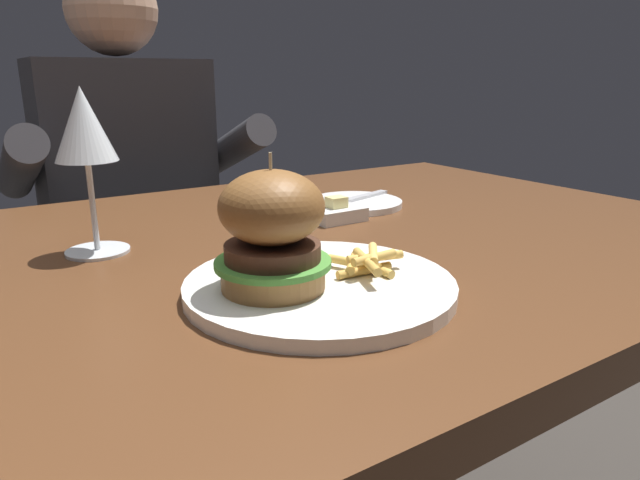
{
  "coord_description": "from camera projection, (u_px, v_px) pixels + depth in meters",
  "views": [
    {
      "loc": [
        -0.25,
        -0.62,
        0.95
      ],
      "look_at": [
        0.06,
        -0.15,
        0.78
      ],
      "focal_mm": 32.0,
      "sensor_mm": 36.0,
      "label": 1
    }
  ],
  "objects": [
    {
      "name": "burger_sandwich",
      "position": [
        272.0,
        230.0,
        0.53
      ],
      "size": [
        0.11,
        0.11,
        0.13
      ],
      "color": "#9E6B38",
      "rests_on": "main_plate"
    },
    {
      "name": "bread_plate",
      "position": [
        355.0,
        203.0,
        0.94
      ],
      "size": [
        0.15,
        0.15,
        0.01
      ],
      "primitive_type": "cylinder",
      "color": "white",
      "rests_on": "dining_table"
    },
    {
      "name": "dining_table",
      "position": [
        218.0,
        318.0,
        0.71
      ],
      "size": [
        1.46,
        0.82,
        0.74
      ],
      "color": "#56331C",
      "rests_on": "ground"
    },
    {
      "name": "butter_dish",
      "position": [
        336.0,
        213.0,
        0.84
      ],
      "size": [
        0.08,
        0.06,
        0.04
      ],
      "color": "white",
      "rests_on": "dining_table"
    },
    {
      "name": "main_plate",
      "position": [
        320.0,
        286.0,
        0.57
      ],
      "size": [
        0.27,
        0.27,
        0.01
      ],
      "primitive_type": "cylinder",
      "color": "white",
      "rests_on": "dining_table"
    },
    {
      "name": "fries_pile",
      "position": [
        367.0,
        262.0,
        0.58
      ],
      "size": [
        0.08,
        0.09,
        0.02
      ],
      "color": "#E0B251",
      "rests_on": "main_plate"
    },
    {
      "name": "table_knife",
      "position": [
        335.0,
        203.0,
        0.9
      ],
      "size": [
        0.22,
        0.07,
        0.01
      ],
      "color": "silver",
      "rests_on": "bread_plate"
    },
    {
      "name": "wine_glass",
      "position": [
        84.0,
        132.0,
        0.65
      ],
      "size": [
        0.08,
        0.08,
        0.2
      ],
      "color": "silver",
      "rests_on": "dining_table"
    },
    {
      "name": "diner_person",
      "position": [
        134.0,
        245.0,
        1.33
      ],
      "size": [
        0.51,
        0.36,
        1.18
      ],
      "color": "#282833",
      "rests_on": "ground"
    }
  ]
}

